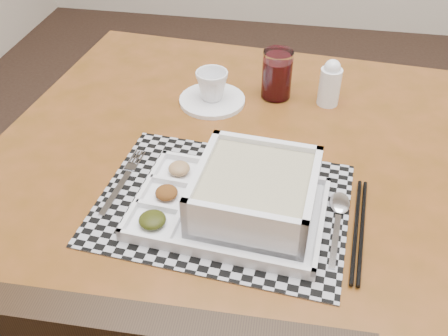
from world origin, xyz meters
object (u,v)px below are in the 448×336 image
(cup, at_px, (212,85))
(juice_glass, at_px, (277,76))
(dining_table, at_px, (238,195))
(creamer_bottle, at_px, (330,83))
(serving_tray, at_px, (247,197))

(cup, relative_size, juice_glass, 0.65)
(dining_table, xyz_separation_m, cup, (-0.09, 0.21, 0.12))
(juice_glass, bearing_deg, creamer_bottle, -5.52)
(dining_table, xyz_separation_m, creamer_bottle, (0.16, 0.26, 0.13))
(juice_glass, bearing_deg, dining_table, -99.60)
(serving_tray, distance_m, juice_glass, 0.40)
(serving_tray, xyz_separation_m, creamer_bottle, (0.13, 0.38, 0.01))
(juice_glass, distance_m, creamer_bottle, 0.12)
(dining_table, height_order, cup, cup)
(dining_table, relative_size, cup, 14.95)
(juice_glass, bearing_deg, cup, -159.31)
(dining_table, xyz_separation_m, juice_glass, (0.05, 0.27, 0.13))
(dining_table, height_order, creamer_bottle, creamer_bottle)
(serving_tray, height_order, juice_glass, juice_glass)
(dining_table, distance_m, creamer_bottle, 0.33)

